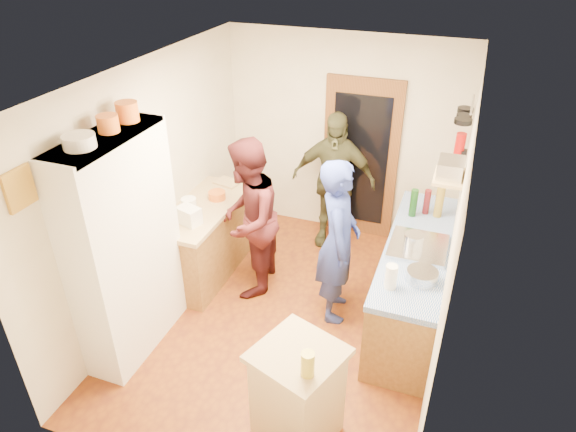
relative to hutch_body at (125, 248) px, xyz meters
The scene contains 44 objects.
floor 1.89m from the hutch_body, 31.61° to the left, with size 3.00×4.00×0.02m, color brown.
ceiling 2.15m from the hutch_body, 31.61° to the left, with size 3.00×4.00×0.02m, color silver.
wall_back 3.10m from the hutch_body, 65.17° to the left, with size 3.00×0.02×2.60m, color beige.
wall_front 1.79m from the hutch_body, 42.95° to the right, with size 3.00×0.02×2.60m, color beige.
wall_left 0.85m from the hutch_body, 104.71° to the left, with size 0.02×4.00×2.60m, color beige.
wall_right 2.93m from the hutch_body, 15.89° to the left, with size 0.02×4.00×2.60m, color beige.
door_frame 3.17m from the hutch_body, 60.77° to the left, with size 0.95×0.06×2.10m, color brown.
door_glass 3.14m from the hutch_body, 60.46° to the left, with size 0.70×0.02×1.70m, color black.
hutch_body is the anchor object (origin of this frame).
hutch_top_shelf 1.08m from the hutch_body, ahead, with size 0.40×1.14×0.04m, color white.
plate_stack 1.18m from the hutch_body, 90.00° to the right, with size 0.25×0.25×0.10m, color white.
orange_pot_a 1.17m from the hutch_body, 90.00° to the left, with size 0.18×0.18×0.14m, color orange.
orange_pot_b 1.23m from the hutch_body, 90.00° to the left, with size 0.19×0.19×0.17m, color orange.
left_counter_base 1.42m from the hutch_body, 85.43° to the left, with size 0.60×1.40×0.85m, color olive.
left_counter_top 1.27m from the hutch_body, 85.43° to the left, with size 0.64×1.44×0.05m, color tan.
toaster 0.90m from the hutch_body, 80.32° to the left, with size 0.25×0.17×0.19m, color white.
kettle 1.07m from the hutch_body, 87.31° to the left, with size 0.16×0.16×0.18m, color white.
orange_bowl 1.49m from the hutch_body, 83.01° to the left, with size 0.20×0.20×0.09m, color orange.
chopping_board 1.88m from the hutch_body, 86.33° to the left, with size 0.30×0.22×0.03m, color tan.
right_counter_base 2.90m from the hutch_body, 27.47° to the left, with size 0.60×2.20×0.84m, color olive.
right_counter_top 2.83m from the hutch_body, 27.47° to the left, with size 0.62×2.22×0.06m, color #093AA6.
hob 2.79m from the hutch_body, 26.25° to the left, with size 0.55×0.58×0.04m, color silver.
pot_on_hob 2.73m from the hutch_body, 26.25° to the left, with size 0.19×0.19×0.12m, color silver.
bottle_a 2.99m from the hutch_body, 38.25° to the left, with size 0.08×0.08×0.31m, color #143F14.
bottle_b 3.16m from the hutch_body, 38.24° to the left, with size 0.07×0.07×0.28m, color #591419.
bottle_c 3.25m from the hutch_body, 36.54° to the left, with size 0.09×0.09×0.35m, color olive.
paper_towel 2.41m from the hutch_body, 12.54° to the left, with size 0.11×0.11×0.23m, color white.
mixing_bowl 2.70m from the hutch_body, 15.32° to the left, with size 0.28×0.28×0.11m, color silver.
island_base 2.03m from the hutch_body, 15.18° to the right, with size 0.55×0.55×0.86m, color tan.
island_top 1.93m from the hutch_body, 15.18° to the right, with size 0.62×0.62×0.05m, color tan.
cutting_board 1.88m from the hutch_body, 13.54° to the right, with size 0.35×0.28×0.02m, color white.
oil_jar 2.09m from the hutch_body, 18.85° to the right, with size 0.10×0.10×0.20m, color #AD9E2D.
pan_rail 3.73m from the hutch_body, 40.11° to the left, with size 0.02×0.02×0.65m, color silver.
pan_hang_a 3.55m from the hutch_body, 38.53° to the left, with size 0.18×0.18×0.05m, color black.
pan_hang_b 3.67m from the hutch_body, 41.04° to the left, with size 0.16×0.16×0.05m, color black.
pan_hang_c 3.80m from the hutch_body, 43.36° to the left, with size 0.17×0.17×0.05m, color black.
wall_shelf 3.01m from the hutch_body, 25.09° to the left, with size 0.26×0.42×0.03m, color tan.
radio 3.03m from the hutch_body, 25.09° to the left, with size 0.22×0.30×0.15m, color silver.
ext_bracket 3.75m from the hutch_body, 42.07° to the left, with size 0.06×0.10×0.04m, color black.
fire_extinguisher 3.71m from the hutch_body, 42.69° to the left, with size 0.11×0.11×0.32m, color red.
picture_frame 1.22m from the hutch_body, 103.50° to the right, with size 0.03×0.25×0.30m, color gold.
person_hob 2.07m from the hutch_body, 31.05° to the left, with size 0.65×0.43×1.79m, color navy.
person_left 1.42m from the hutch_body, 58.83° to the left, with size 0.88×0.69×1.81m, color #421619.
person_back 2.75m from the hutch_body, 61.26° to the left, with size 1.04×0.43×1.77m, color #393922.
Camera 1 is at (1.43, -3.94, 3.74)m, focal length 32.00 mm.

